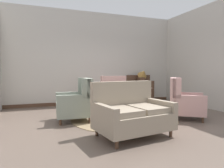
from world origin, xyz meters
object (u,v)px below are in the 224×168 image
at_px(coffee_table, 130,103).
at_px(sideboard, 140,90).
at_px(armchair_back_corner, 77,103).
at_px(side_table, 144,97).
at_px(porcelain_vase, 129,93).
at_px(armchair_near_sideboard, 111,96).
at_px(armchair_beside_settee, 183,102).
at_px(settee, 132,114).
at_px(gramophone, 143,74).

bearing_deg(coffee_table, sideboard, 55.77).
height_order(armchair_back_corner, side_table, armchair_back_corner).
bearing_deg(coffee_table, porcelain_vase, 100.01).
relative_size(armchair_near_sideboard, armchair_beside_settee, 0.93).
distance_m(settee, armchair_beside_settee, 2.03).
relative_size(porcelain_vase, armchair_beside_settee, 0.33).
xyz_separation_m(porcelain_vase, sideboard, (1.51, 2.15, -0.15)).
xyz_separation_m(coffee_table, gramophone, (1.55, 2.12, 0.73)).
height_order(coffee_table, porcelain_vase, porcelain_vase).
bearing_deg(armchair_beside_settee, armchair_back_corner, 112.12).
height_order(armchair_beside_settee, sideboard, sideboard).
xyz_separation_m(armchair_near_sideboard, side_table, (0.78, -0.68, -0.01)).
bearing_deg(armchair_near_sideboard, porcelain_vase, 101.03).
relative_size(armchair_beside_settee, side_table, 1.60).
xyz_separation_m(coffee_table, armchair_back_corner, (-1.42, 0.04, 0.07)).
bearing_deg(sideboard, porcelain_vase, -125.16).
distance_m(coffee_table, porcelain_vase, 0.26).
height_order(porcelain_vase, gramophone, gramophone).
distance_m(armchair_back_corner, sideboard, 3.64).
distance_m(armchair_near_sideboard, armchair_back_corner, 1.72).
xyz_separation_m(settee, gramophone, (2.23, 3.58, 0.69)).
distance_m(porcelain_vase, armchair_back_corner, 1.42).
bearing_deg(sideboard, armchair_beside_settee, -96.17).
distance_m(armchair_near_sideboard, side_table, 1.04).
bearing_deg(side_table, porcelain_vase, -149.05).
xyz_separation_m(porcelain_vase, armchair_beside_settee, (1.20, -0.73, -0.19)).
xyz_separation_m(porcelain_vase, armchair_back_corner, (-1.41, -0.02, -0.19)).
bearing_deg(armchair_near_sideboard, armchair_back_corner, 46.20).
xyz_separation_m(coffee_table, sideboard, (1.50, 2.21, 0.11)).
bearing_deg(side_table, settee, -124.79).
bearing_deg(armchair_near_sideboard, coffee_table, 101.29).
bearing_deg(coffee_table, gramophone, 53.74).
bearing_deg(sideboard, coffee_table, -124.23).
bearing_deg(gramophone, armchair_beside_settee, -97.38).
distance_m(settee, sideboard, 4.27).
xyz_separation_m(coffee_table, side_table, (0.67, 0.47, 0.06)).
bearing_deg(coffee_table, armchair_back_corner, 178.25).
bearing_deg(coffee_table, settee, -114.63).
distance_m(armchair_beside_settee, sideboard, 2.90).
xyz_separation_m(armchair_near_sideboard, armchair_back_corner, (-1.31, -1.11, 0.00)).
height_order(armchair_near_sideboard, sideboard, armchair_near_sideboard).
xyz_separation_m(porcelain_vase, settee, (-0.66, -1.53, -0.22)).
relative_size(armchair_beside_settee, gramophone, 2.16).
height_order(armchair_beside_settee, side_table, armchair_beside_settee).
height_order(armchair_back_corner, armchair_beside_settee, armchair_beside_settee).
xyz_separation_m(armchair_back_corner, gramophone, (2.97, 2.07, 0.66)).
bearing_deg(gramophone, porcelain_vase, -127.24).
height_order(settee, armchair_beside_settee, armchair_beside_settee).
bearing_deg(gramophone, armchair_back_corner, -145.10).
height_order(settee, gramophone, gramophone).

